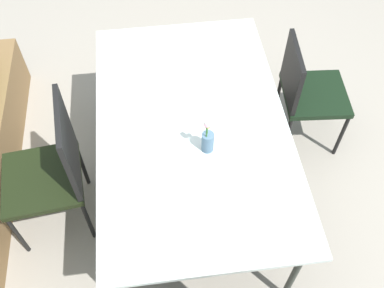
% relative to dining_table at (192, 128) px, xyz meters
% --- Properties ---
extents(ground_plane, '(12.00, 12.00, 0.00)m').
position_rel_dining_table_xyz_m(ground_plane, '(-0.02, -0.01, -0.73)').
color(ground_plane, gray).
extents(dining_table, '(1.82, 1.12, 0.77)m').
position_rel_dining_table_xyz_m(dining_table, '(0.00, 0.00, 0.00)').
color(dining_table, silver).
rests_on(dining_table, ground).
extents(chair_far_side, '(0.52, 0.52, 1.02)m').
position_rel_dining_table_xyz_m(chair_far_side, '(-0.06, 0.85, -0.17)').
color(chair_far_side, black).
rests_on(chair_far_side, ground).
extents(chair_near_right, '(0.48, 0.48, 0.88)m').
position_rel_dining_table_xyz_m(chair_near_right, '(0.42, -0.87, -0.22)').
color(chair_near_right, black).
rests_on(chair_near_right, ground).
extents(flower_vase, '(0.07, 0.07, 0.27)m').
position_rel_dining_table_xyz_m(flower_vase, '(-0.19, -0.06, 0.13)').
color(flower_vase, slate).
rests_on(flower_vase, dining_table).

